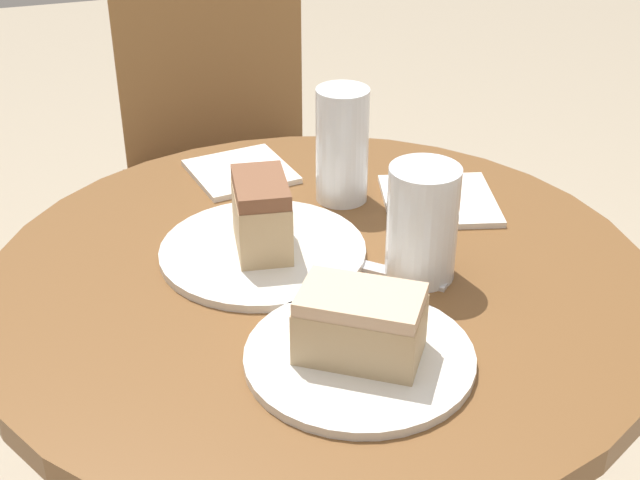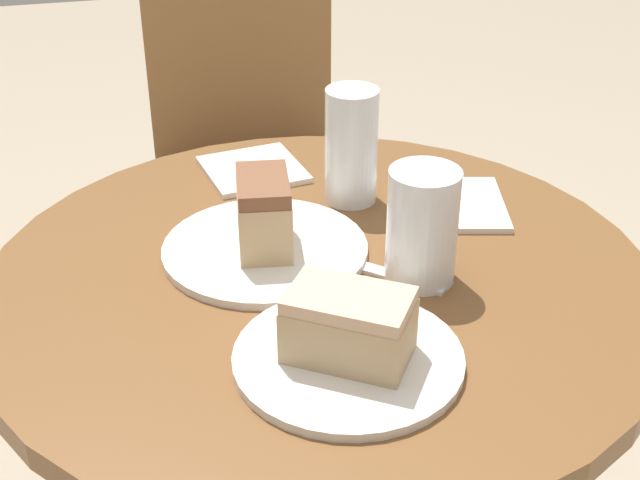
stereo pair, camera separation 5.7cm
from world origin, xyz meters
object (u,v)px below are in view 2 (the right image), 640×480
at_px(plate_far, 348,358).
at_px(glass_water, 422,231).
at_px(cake_slice_near, 264,213).
at_px(plate_near, 265,249).
at_px(chair, 253,172).
at_px(cake_slice_far, 349,325).
at_px(glass_lemonade, 351,152).

relative_size(plate_far, glass_water, 1.71).
bearing_deg(cake_slice_near, plate_near, -135.00).
bearing_deg(chair, plate_near, -96.72).
xyz_separation_m(plate_near, cake_slice_near, (0.00, 0.00, 0.05)).
relative_size(plate_far, cake_slice_far, 1.63).
relative_size(cake_slice_near, glass_water, 0.79).
height_order(plate_near, plate_far, same).
xyz_separation_m(plate_far, cake_slice_far, (-0.00, 0.00, 0.04)).
height_order(cake_slice_far, glass_water, glass_water).
bearing_deg(plate_near, glass_water, -31.47).
height_order(glass_lemonade, glass_water, glass_lemonade).
height_order(chair, glass_lemonade, chair).
xyz_separation_m(plate_far, glass_water, (0.12, 0.13, 0.06)).
height_order(plate_far, cake_slice_far, cake_slice_far).
relative_size(plate_near, glass_lemonade, 1.60).
distance_m(plate_near, cake_slice_near, 0.05).
distance_m(plate_far, cake_slice_far, 0.04).
bearing_deg(glass_water, plate_far, -132.92).
bearing_deg(cake_slice_far, chair, 85.50).
distance_m(plate_near, glass_water, 0.19).
bearing_deg(plate_near, glass_lemonade, 38.56).
distance_m(chair, glass_lemonade, 0.71).
relative_size(plate_near, plate_far, 1.07).
distance_m(chair, plate_near, 0.80).
bearing_deg(chair, plate_far, -92.46).
distance_m(plate_far, glass_lemonade, 0.36).
xyz_separation_m(glass_lemonade, glass_water, (0.02, -0.21, -0.01)).
height_order(plate_far, glass_water, glass_water).
bearing_deg(chair, glass_water, -84.95).
xyz_separation_m(cake_slice_far, glass_water, (0.12, 0.13, 0.02)).
distance_m(plate_near, glass_lemonade, 0.19).
relative_size(plate_far, cake_slice_near, 2.17).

